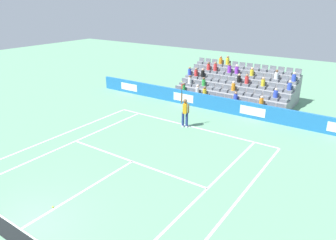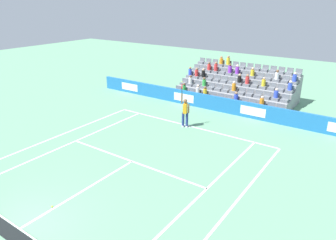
# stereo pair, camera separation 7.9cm
# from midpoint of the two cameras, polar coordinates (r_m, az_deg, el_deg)

# --- Properties ---
(ground_plane) EXTENTS (80.00, 80.00, 0.00)m
(ground_plane) POSITION_cam_midpoint_polar(r_m,az_deg,el_deg) (12.33, -27.58, -18.51)
(ground_plane) COLOR #669E77
(line_baseline) EXTENTS (10.97, 0.10, 0.01)m
(line_baseline) POSITION_cam_midpoint_polar(r_m,az_deg,el_deg) (19.54, 3.93, -1.12)
(line_baseline) COLOR white
(line_baseline) RESTS_ON ground
(line_service) EXTENTS (8.23, 0.10, 0.01)m
(line_service) POSITION_cam_midpoint_polar(r_m,az_deg,el_deg) (15.51, -6.64, -7.45)
(line_service) COLOR white
(line_service) RESTS_ON ground
(line_centre_service) EXTENTS (0.10, 6.40, 0.01)m
(line_centre_service) POSITION_cam_midpoint_polar(r_m,az_deg,el_deg) (13.64, -15.67, -12.54)
(line_centre_service) COLOR white
(line_centre_service) RESTS_ON ground
(line_singles_sideline_left) EXTENTS (0.10, 11.89, 0.01)m
(line_singles_sideline_left) POSITION_cam_midpoint_polar(r_m,az_deg,el_deg) (17.99, -17.60, -4.16)
(line_singles_sideline_left) COLOR white
(line_singles_sideline_left) RESTS_ON ground
(line_singles_sideline_right) EXTENTS (0.10, 11.89, 0.01)m
(line_singles_sideline_right) POSITION_cam_midpoint_polar(r_m,az_deg,el_deg) (13.16, 6.05, -13.12)
(line_singles_sideline_right) COLOR white
(line_singles_sideline_right) RESTS_ON ground
(line_doubles_sideline_left) EXTENTS (0.10, 11.89, 0.01)m
(line_doubles_sideline_left) POSITION_cam_midpoint_polar(r_m,az_deg,el_deg) (19.02, -20.18, -3.08)
(line_doubles_sideline_left) COLOR white
(line_doubles_sideline_left) RESTS_ON ground
(line_doubles_sideline_right) EXTENTS (0.10, 11.89, 0.01)m
(line_doubles_sideline_right) POSITION_cam_midpoint_polar(r_m,az_deg,el_deg) (12.70, 11.65, -14.91)
(line_doubles_sideline_right) COLOR white
(line_doubles_sideline_right) RESTS_ON ground
(line_centre_mark) EXTENTS (0.10, 0.20, 0.01)m
(line_centre_mark) POSITION_cam_midpoint_polar(r_m,az_deg,el_deg) (19.46, 3.77, -1.21)
(line_centre_mark) COLOR white
(line_centre_mark) RESTS_ON ground
(sponsor_barrier) EXTENTS (21.28, 0.22, 1.04)m
(sponsor_barrier) POSITION_cam_midpoint_polar(r_m,az_deg,el_deg) (22.30, 8.64, 2.95)
(sponsor_barrier) COLOR #1E66AD
(sponsor_barrier) RESTS_ON ground
(tennis_net) EXTENTS (11.97, 0.10, 1.07)m
(tennis_net) POSITION_cam_midpoint_polar(r_m,az_deg,el_deg) (12.04, -27.99, -16.67)
(tennis_net) COLOR #33383D
(tennis_net) RESTS_ON ground
(tennis_player) EXTENTS (0.54, 0.43, 2.85)m
(tennis_player) POSITION_cam_midpoint_polar(r_m,az_deg,el_deg) (19.11, 2.96, 1.55)
(tennis_player) COLOR navy
(tennis_player) RESTS_ON ground
(stadium_stand) EXTENTS (8.68, 4.75, 3.03)m
(stadium_stand) POSITION_cam_midpoint_polar(r_m,az_deg,el_deg) (25.35, 12.26, 5.64)
(stadium_stand) COLOR gray
(stadium_stand) RESTS_ON ground
(loose_tennis_ball) EXTENTS (0.07, 0.07, 0.07)m
(loose_tennis_ball) POSITION_cam_midpoint_polar(r_m,az_deg,el_deg) (13.09, -20.30, -14.54)
(loose_tennis_ball) COLOR #D1E533
(loose_tennis_ball) RESTS_ON ground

